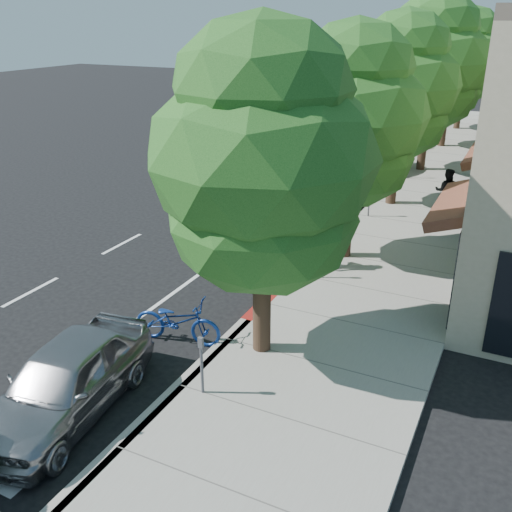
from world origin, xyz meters
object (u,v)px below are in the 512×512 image
Objects in this scene: dark_sedan at (374,159)px; white_pickup at (401,135)px; street_tree_1 at (353,118)px; near_car_a at (66,381)px; silver_suv at (285,204)px; dark_suv_far at (407,118)px; street_tree_0 at (262,163)px; cyclist at (307,239)px; street_tree_3 at (432,64)px; street_tree_5 at (466,56)px; bicycle at (178,321)px; pedestrian at (446,191)px; street_tree_4 at (450,72)px; street_tree_2 at (401,88)px.

dark_sedan is 6.50m from white_pickup.
near_car_a is at bearing -104.43° from street_tree_1.
silver_suv reaches higher than dark_suv_far.
silver_suv is (-2.99, 8.28, -3.66)m from street_tree_0.
street_tree_1 is at bearing -83.76° from dark_suv_far.
street_tree_1 is 3.50× the size of cyclist.
street_tree_3 is 4.03× the size of cyclist.
street_tree_1 is at bearing -90.00° from street_tree_5.
dark_suv_far is at bearing 100.15° from dark_sedan.
street_tree_5 is 1.52× the size of white_pickup.
street_tree_3 reaches higher than street_tree_1.
street_tree_1 is 1.40× the size of white_pickup.
bicycle is 0.49× the size of near_car_a.
pedestrian is at bearing -71.68° from street_tree_3.
dark_sedan reaches higher than white_pickup.
street_tree_4 is 0.89× the size of street_tree_5.
street_tree_1 is 5.23m from silver_suv.
street_tree_5 is 1.42× the size of silver_suv.
street_tree_0 is 9.54m from silver_suv.
street_tree_4 is 13.01m from pedestrian.
street_tree_5 is 3.64× the size of bicycle.
white_pickup is at bearing -154.52° from street_tree_4.
dark_sedan is 12.47m from dark_suv_far.
near_car_a is at bearing 153.20° from cyclist.
near_car_a is 2.49× the size of pedestrian.
street_tree_5 is at bearing 90.00° from street_tree_3.
cyclist is at bearing -53.30° from silver_suv.
street_tree_0 is 1.02× the size of street_tree_1.
street_tree_2 is at bearing -90.00° from street_tree_3.
cyclist is 4.25m from silver_suv.
street_tree_4 reaches higher than pedestrian.
cyclist is at bearing -23.47° from bicycle.
street_tree_0 is at bearing -90.00° from street_tree_4.
pedestrian is (2.13, -18.43, -3.63)m from street_tree_5.
street_tree_5 is at bearing 90.00° from street_tree_0.
dark_sedan is at bearing -53.79° from pedestrian.
pedestrian is (2.13, -12.43, -3.17)m from street_tree_4.
street_tree_2 is 4.19m from pedestrian.
street_tree_1 is 1.66× the size of near_car_a.
bicycle is 1.23× the size of pedestrian.
near_car_a is at bearing -92.25° from white_pickup.
near_car_a reaches higher than bicycle.
white_pickup is 6.00m from dark_suv_far.
street_tree_0 is at bearing -90.00° from street_tree_2.
dark_suv_far is at bearing -160.69° from street_tree_5.
bicycle is (-1.98, -0.40, -3.86)m from street_tree_0.
dark_sedan is at bearing 113.14° from street_tree_2.
street_tree_4 is 6.76m from dark_suv_far.
street_tree_2 is at bearing -62.12° from dark_sedan.
street_tree_4 is at bearing -17.31° from cyclist.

